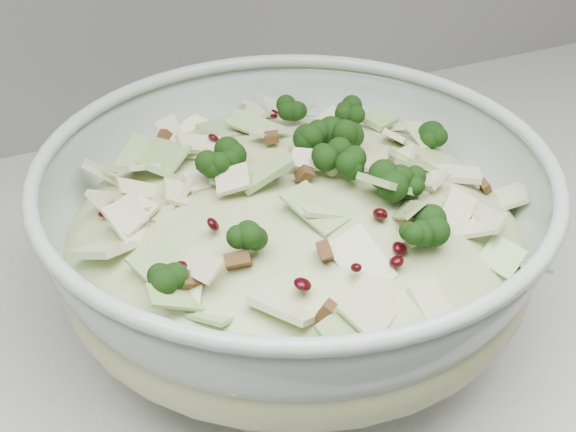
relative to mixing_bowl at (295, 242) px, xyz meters
name	(u,v)px	position (x,y,z in m)	size (l,w,h in m)	color
mixing_bowl	(295,242)	(0.00, 0.00, 0.00)	(0.47, 0.47, 0.15)	#A8B9AD
salad	(295,216)	(0.00, 0.00, 0.03)	(0.40, 0.40, 0.16)	#BDC989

